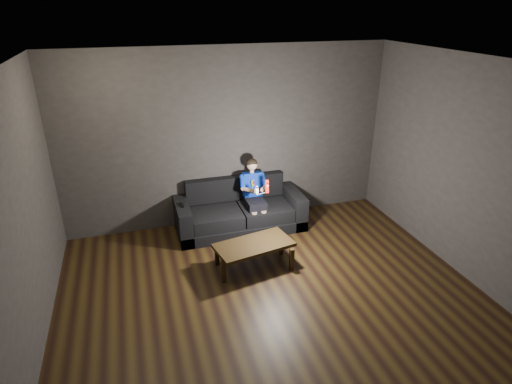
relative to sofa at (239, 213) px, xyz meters
name	(u,v)px	position (x,y,z in m)	size (l,w,h in m)	color
floor	(283,316)	(-0.06, -2.15, -0.24)	(5.00, 5.00, 0.00)	black
back_wall	(228,138)	(-0.06, 0.35, 1.11)	(5.00, 0.04, 2.70)	#332F2D
left_wall	(8,247)	(-2.56, -2.15, 1.11)	(0.04, 5.00, 2.70)	#332F2D
right_wall	(490,181)	(2.44, -2.15, 1.11)	(0.04, 5.00, 2.70)	#332F2D
ceiling	(291,70)	(-0.06, -2.15, 2.46)	(5.00, 5.00, 0.02)	beige
sofa	(239,213)	(0.00, 0.00, 0.00)	(1.94, 0.84, 0.75)	black
child	(254,189)	(0.22, -0.05, 0.40)	(0.42, 0.51, 1.02)	black
wii_remote_red	(267,186)	(0.30, -0.44, 0.60)	(0.06, 0.08, 0.19)	red
nunchuk_white	(257,190)	(0.15, -0.44, 0.55)	(0.07, 0.09, 0.14)	white
wii_remote_black	(182,205)	(-0.87, -0.07, 0.30)	(0.04, 0.14, 0.03)	black
coffee_table	(254,247)	(-0.10, -1.12, 0.07)	(1.08, 0.68, 0.36)	black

